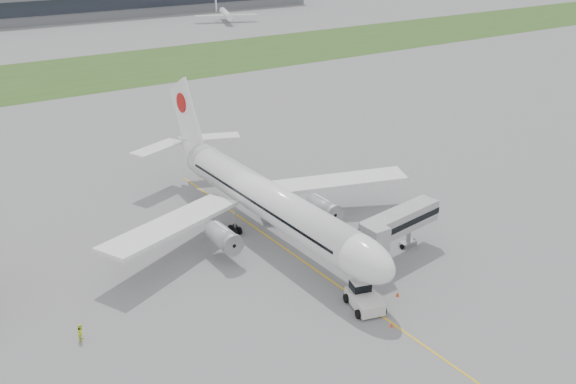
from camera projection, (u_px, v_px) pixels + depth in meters
ground at (282, 246)px, 86.02m from camera, size 600.00×600.00×0.00m
apron_markings at (304, 262)px, 82.21m from camera, size 70.00×70.00×0.04m
grass_strip at (41, 78)px, 177.33m from camera, size 600.00×50.00×0.02m
airliner at (262, 196)px, 87.51m from camera, size 48.13×53.95×17.88m
pushback_tug at (363, 297)px, 72.30m from camera, size 4.53×5.66×2.59m
jet_bridge at (396, 224)px, 81.69m from camera, size 13.67×5.66×6.36m
safety_cone_left at (392, 325)px, 68.93m from camera, size 0.35×0.35×0.48m
safety_cone_right at (398, 294)px, 74.53m from camera, size 0.40×0.40×0.55m
ground_crew_near at (367, 302)px, 72.13m from camera, size 0.59×0.39×1.60m
ground_crew_far at (81, 332)px, 66.52m from camera, size 1.10×1.17×1.90m
distant_aircraft_right at (226, 22)px, 275.24m from camera, size 33.18×31.42×10.12m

